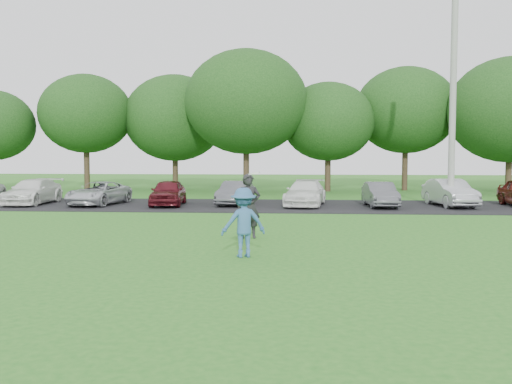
{
  "coord_description": "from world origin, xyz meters",
  "views": [
    {
      "loc": [
        1.27,
        -12.92,
        2.45
      ],
      "look_at": [
        0.0,
        3.5,
        1.3
      ],
      "focal_mm": 40.0,
      "sensor_mm": 36.0,
      "label": 1
    }
  ],
  "objects": [
    {
      "name": "utility_pole",
      "position": [
        7.86,
        12.57,
        4.86
      ],
      "size": [
        0.28,
        0.28,
        9.72
      ],
      "primitive_type": "cylinder",
      "color": "#969792",
      "rests_on": "ground"
    },
    {
      "name": "parking_lot",
      "position": [
        0.0,
        13.0,
        0.01
      ],
      "size": [
        32.0,
        6.5,
        0.03
      ],
      "primitive_type": "cube",
      "color": "black",
      "rests_on": "ground"
    },
    {
      "name": "camera_bystander",
      "position": [
        -0.18,
        3.19,
        0.92
      ],
      "size": [
        0.73,
        0.53,
        1.84
      ],
      "color": "black",
      "rests_on": "ground"
    },
    {
      "name": "frisbee_player",
      "position": [
        -0.04,
        0.24,
        0.82
      ],
      "size": [
        1.19,
        0.92,
        2.02
      ],
      "color": "#325F8F",
      "rests_on": "ground"
    },
    {
      "name": "tree_row",
      "position": [
        1.51,
        22.76,
        4.91
      ],
      "size": [
        42.39,
        9.85,
        8.64
      ],
      "color": "#38281C",
      "rests_on": "ground"
    },
    {
      "name": "ground",
      "position": [
        0.0,
        0.0,
        0.0
      ],
      "size": [
        100.0,
        100.0,
        0.0
      ],
      "primitive_type": "plane",
      "color": "#266A1E",
      "rests_on": "ground"
    },
    {
      "name": "parked_cars",
      "position": [
        -0.66,
        12.96,
        0.6
      ],
      "size": [
        31.09,
        4.67,
        1.25
      ],
      "color": "silver",
      "rests_on": "parking_lot"
    }
  ]
}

